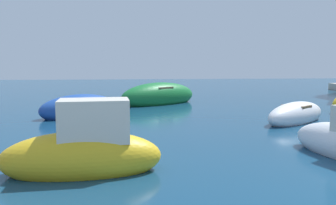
{
  "coord_description": "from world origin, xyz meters",
  "views": [
    {
      "loc": [
        -5.53,
        -4.93,
        2.19
      ],
      "look_at": [
        -3.93,
        10.99,
        0.36
      ],
      "focal_mm": 38.22,
      "sensor_mm": 36.0,
      "label": 1
    }
  ],
  "objects_px": {
    "moored_boat_1": "(159,96)",
    "moored_boat_3": "(296,115)",
    "moored_boat_4": "(84,152)",
    "moored_boat_0": "(80,109)"
  },
  "relations": [
    {
      "from": "moored_boat_1",
      "to": "moored_boat_3",
      "type": "height_order",
      "value": "moored_boat_1"
    },
    {
      "from": "moored_boat_1",
      "to": "moored_boat_4",
      "type": "height_order",
      "value": "moored_boat_4"
    },
    {
      "from": "moored_boat_1",
      "to": "moored_boat_4",
      "type": "distance_m",
      "value": 11.72
    },
    {
      "from": "moored_boat_1",
      "to": "moored_boat_3",
      "type": "relative_size",
      "value": 1.39
    },
    {
      "from": "moored_boat_4",
      "to": "moored_boat_3",
      "type": "bearing_deg",
      "value": -146.56
    },
    {
      "from": "moored_boat_3",
      "to": "moored_boat_0",
      "type": "bearing_deg",
      "value": -52.7
    },
    {
      "from": "moored_boat_0",
      "to": "moored_boat_1",
      "type": "distance_m",
      "value": 5.31
    },
    {
      "from": "moored_boat_0",
      "to": "moored_boat_3",
      "type": "distance_m",
      "value": 8.3
    },
    {
      "from": "moored_boat_0",
      "to": "moored_boat_1",
      "type": "relative_size",
      "value": 0.74
    },
    {
      "from": "moored_boat_0",
      "to": "moored_boat_1",
      "type": "xyz_separation_m",
      "value": [
        3.47,
        4.02,
        0.08
      ]
    }
  ]
}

